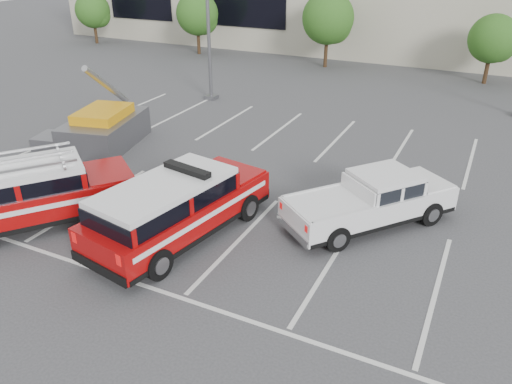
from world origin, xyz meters
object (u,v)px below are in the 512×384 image
(tree_far_left, at_px, (94,12))
(utility_rig, at_px, (101,129))
(tree_left, at_px, (199,15))
(tree_mid_left, at_px, (329,20))
(white_pickup, at_px, (371,205))
(ladder_suv, at_px, (36,197))
(fire_chief_suv, at_px, (178,211))
(tree_mid_right, at_px, (494,41))

(tree_far_left, distance_m, utility_rig, 24.33)
(tree_left, distance_m, utility_rig, 19.13)
(tree_mid_left, relative_size, utility_rig, 1.07)
(tree_left, bearing_deg, white_pickup, -47.21)
(ladder_suv, bearing_deg, tree_mid_left, 125.22)
(tree_left, xyz_separation_m, utility_rig, (6.35, -17.93, -2.08))
(white_pickup, relative_size, ladder_suv, 0.92)
(utility_rig, bearing_deg, fire_chief_suv, -47.30)
(tree_mid_left, bearing_deg, ladder_suv, -92.34)
(tree_far_left, height_order, white_pickup, tree_far_left)
(ladder_suv, bearing_deg, white_pickup, 63.15)
(tree_mid_left, distance_m, tree_mid_right, 10.01)
(fire_chief_suv, height_order, white_pickup, fire_chief_suv)
(ladder_suv, distance_m, utility_rig, 6.39)
(tree_mid_right, xyz_separation_m, white_pickup, (-2.01, -19.43, -1.87))
(utility_rig, bearing_deg, tree_far_left, 118.93)
(tree_far_left, relative_size, tree_mid_right, 1.00)
(tree_left, bearing_deg, fire_chief_suv, -59.54)
(white_pickup, xyz_separation_m, utility_rig, (-11.64, 1.50, 0.06))
(tree_left, height_order, utility_rig, tree_left)
(tree_far_left, xyz_separation_m, ladder_suv, (19.03, -23.72, -1.65))
(tree_left, bearing_deg, tree_mid_left, 0.00)
(tree_mid_left, bearing_deg, utility_rig, -101.51)
(tree_far_left, height_order, tree_mid_left, tree_mid_left)
(white_pickup, bearing_deg, tree_mid_right, 122.89)
(tree_left, bearing_deg, tree_far_left, -180.00)
(tree_mid_right, bearing_deg, utility_rig, -127.29)
(tree_mid_left, height_order, tree_mid_right, tree_mid_left)
(white_pickup, xyz_separation_m, ladder_suv, (-8.95, -4.29, 0.22))
(tree_left, height_order, tree_mid_left, tree_mid_left)
(tree_left, height_order, white_pickup, tree_left)
(ladder_suv, bearing_deg, tree_left, 148.40)
(tree_mid_right, distance_m, fire_chief_suv, 23.62)
(tree_far_left, bearing_deg, white_pickup, -34.77)
(fire_chief_suv, height_order, ladder_suv, ladder_suv)
(fire_chief_suv, bearing_deg, tree_mid_left, 108.49)
(tree_left, height_order, tree_mid_right, tree_left)
(tree_mid_left, height_order, fire_chief_suv, tree_mid_left)
(tree_mid_right, bearing_deg, tree_mid_left, 180.00)
(fire_chief_suv, bearing_deg, tree_mid_right, 83.65)
(tree_far_left, bearing_deg, utility_rig, -47.64)
(tree_mid_left, bearing_deg, white_pickup, -67.66)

